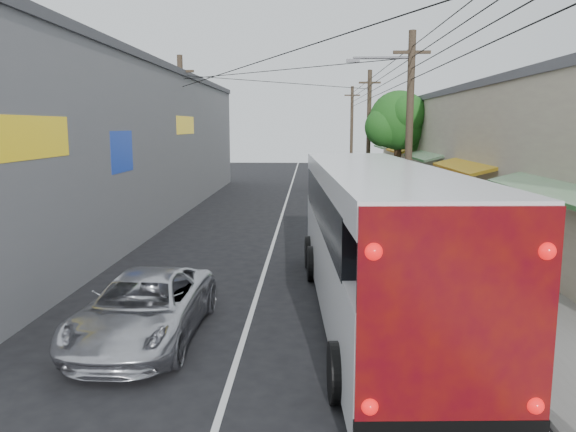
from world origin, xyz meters
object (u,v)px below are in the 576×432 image
object	(u,v)px
parked_suv	(366,211)
pedestrian_near	(459,241)
coach_bus	(374,238)
parked_car_mid	(371,199)
jeepney	(144,308)
pedestrian_far	(413,212)
parked_car_far	(355,178)

from	to	relation	value
parked_suv	pedestrian_near	distance (m)	6.68
coach_bus	parked_car_mid	world-z (taller)	coach_bus
jeepney	parked_car_mid	xyz separation A→B (m)	(6.67, 17.90, 0.04)
parked_car_mid	pedestrian_near	distance (m)	11.53
coach_bus	pedestrian_far	xyz separation A→B (m)	(2.84, 10.58, -0.98)
parked_suv	parked_car_far	xyz separation A→B (m)	(0.80, 15.98, -0.06)
jeepney	parked_car_far	xyz separation A→B (m)	(6.67, 28.71, 0.12)
parked_suv	parked_car_mid	size ratio (longest dim) A/B	1.41
parked_car_mid	pedestrian_near	bearing A→B (deg)	-77.97
parked_car_mid	parked_car_far	bearing A→B (deg)	94.30
jeepney	parked_car_far	distance (m)	29.48
pedestrian_far	parked_car_far	bearing A→B (deg)	-68.36
parked_suv	pedestrian_near	size ratio (longest dim) A/B	4.05
parked_car_far	parked_car_mid	bearing A→B (deg)	-84.66
coach_bus	parked_car_far	size ratio (longest dim) A/B	2.54
parked_car_far	pedestrian_far	bearing A→B (deg)	-80.62
jeepney	parked_suv	bearing A→B (deg)	66.29
parked_suv	parked_car_mid	bearing A→B (deg)	83.32
parked_car_mid	pedestrian_far	world-z (taller)	pedestrian_far
parked_car_mid	pedestrian_far	xyz separation A→B (m)	(1.15, -5.47, 0.13)
coach_bus	parked_suv	xyz separation A→B (m)	(0.89, 10.87, -0.97)
jeepney	pedestrian_far	size ratio (longest dim) A/B	3.33
parked_car_mid	parked_car_far	world-z (taller)	parked_car_far
jeepney	parked_car_mid	size ratio (longest dim) A/B	1.16
parked_car_mid	pedestrian_near	size ratio (longest dim) A/B	2.88
coach_bus	jeepney	xyz separation A→B (m)	(-4.99, -1.85, -1.15)
coach_bus	pedestrian_near	xyz separation A→B (m)	(3.24, 4.62, -0.98)
parked_suv	pedestrian_near	xyz separation A→B (m)	(2.35, -6.25, -0.01)
coach_bus	pedestrian_near	distance (m)	5.73
coach_bus	pedestrian_far	bearing A→B (deg)	71.99
parked_suv	parked_car_far	bearing A→B (deg)	89.24
jeepney	pedestrian_near	xyz separation A→B (m)	(8.23, 6.47, 0.17)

